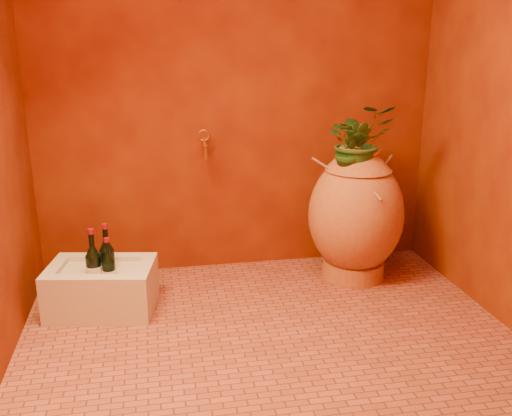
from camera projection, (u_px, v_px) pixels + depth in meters
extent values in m
plane|color=#9C4933|center=(270.00, 337.00, 2.90)|extent=(2.50, 2.50, 0.00)
cube|color=#551304|center=(237.00, 73.00, 3.47)|extent=(2.50, 0.02, 2.50)
cylinder|color=#AF6D31|center=(353.00, 268.00, 3.61)|extent=(0.49, 0.49, 0.11)
ellipsoid|color=#AF6D31|center=(356.00, 215.00, 3.51)|extent=(0.75, 0.75, 0.73)
cone|color=#AF6D31|center=(359.00, 161.00, 3.41)|extent=(0.52, 0.52, 0.11)
torus|color=#AF6D31|center=(359.00, 150.00, 3.39)|extent=(0.32, 0.32, 0.05)
cylinder|color=olive|center=(348.00, 180.00, 3.38)|extent=(0.40, 0.22, 0.25)
cylinder|color=olive|center=(362.00, 177.00, 3.31)|extent=(0.12, 0.36, 0.20)
cylinder|color=olive|center=(379.00, 172.00, 3.37)|extent=(0.26, 0.24, 0.16)
cube|color=beige|center=(102.00, 290.00, 3.15)|extent=(0.63, 0.48, 0.24)
cube|color=beige|center=(102.00, 257.00, 3.26)|extent=(0.57, 0.17, 0.03)
cube|color=beige|center=(98.00, 279.00, 2.97)|extent=(0.57, 0.17, 0.03)
cube|color=beige|center=(53.00, 271.00, 3.07)|extent=(0.11, 0.25, 0.03)
cube|color=beige|center=(146.00, 265.00, 3.16)|extent=(0.11, 0.25, 0.03)
cylinder|color=black|center=(109.00, 276.00, 3.06)|extent=(0.07, 0.07, 0.17)
cone|color=black|center=(108.00, 257.00, 3.03)|extent=(0.07, 0.07, 0.05)
cylinder|color=black|center=(107.00, 247.00, 3.01)|extent=(0.02, 0.02, 0.07)
cylinder|color=maroon|center=(106.00, 240.00, 3.00)|extent=(0.03, 0.03, 0.02)
cylinder|color=silver|center=(109.00, 276.00, 3.06)|extent=(0.07, 0.07, 0.08)
cylinder|color=black|center=(94.00, 273.00, 3.07)|extent=(0.08, 0.08, 0.19)
cone|color=black|center=(92.00, 252.00, 3.03)|extent=(0.08, 0.08, 0.05)
cylinder|color=black|center=(91.00, 240.00, 3.01)|extent=(0.03, 0.03, 0.08)
cylinder|color=maroon|center=(91.00, 231.00, 3.00)|extent=(0.03, 0.03, 0.03)
cylinder|color=silver|center=(94.00, 273.00, 3.07)|extent=(0.09, 0.09, 0.09)
cylinder|color=black|center=(108.00, 267.00, 3.14)|extent=(0.08, 0.08, 0.20)
cone|color=black|center=(106.00, 246.00, 3.10)|extent=(0.08, 0.08, 0.05)
cylinder|color=black|center=(105.00, 235.00, 3.08)|extent=(0.03, 0.03, 0.08)
cylinder|color=maroon|center=(105.00, 226.00, 3.07)|extent=(0.03, 0.03, 0.03)
cylinder|color=silver|center=(108.00, 267.00, 3.14)|extent=(0.09, 0.09, 0.09)
cylinder|color=#B57029|center=(204.00, 144.00, 3.49)|extent=(0.02, 0.15, 0.02)
cylinder|color=#B57029|center=(205.00, 153.00, 3.43)|extent=(0.02, 0.02, 0.08)
torus|color=#B57029|center=(204.00, 135.00, 3.47)|extent=(0.07, 0.01, 0.07)
cylinder|color=#B57029|center=(204.00, 140.00, 3.48)|extent=(0.01, 0.01, 0.05)
imported|color=#1E4B1A|center=(359.00, 141.00, 3.36)|extent=(0.40, 0.35, 0.44)
imported|color=#1E4B1A|center=(352.00, 152.00, 3.32)|extent=(0.25, 0.24, 0.36)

